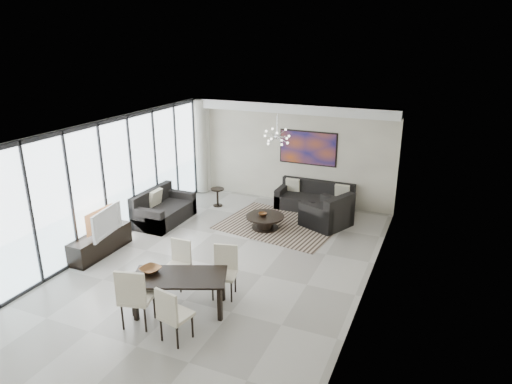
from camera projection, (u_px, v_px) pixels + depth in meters
The scene contains 20 objects.
room_shell at pixel (239, 206), 9.09m from camera, with size 6.00×9.00×2.90m.
window_wall at pixel (107, 185), 10.32m from camera, with size 0.37×8.95×2.90m.
soffit at pixel (290, 108), 12.56m from camera, with size 5.98×0.40×0.26m, color white.
painting at pixel (308, 148), 12.89m from camera, with size 1.68×0.04×0.98m, color #B04B18.
chandelier at pixel (277, 137), 11.02m from camera, with size 0.66×0.66×0.71m.
rug at pixel (279, 225), 11.85m from camera, with size 2.88×2.22×0.01m, color black.
coffee_table at pixel (265, 221), 11.59m from camera, with size 0.98×0.98×0.34m.
bowl_coffee at pixel (263, 214), 11.54m from camera, with size 0.22×0.22×0.07m, color brown.
sofa_main at pixel (315, 200), 12.85m from camera, with size 2.11×0.86×0.77m.
loveseat at pixel (163, 211), 11.99m from camera, with size 0.95×1.69×0.85m.
armchair at pixel (328, 215), 11.69m from camera, with size 1.35×1.37×0.89m.
side_table at pixel (218, 194), 13.06m from camera, with size 0.38×0.38×0.53m.
tv_console at pixel (100, 243), 10.23m from camera, with size 0.46×1.63×0.51m, color black.
television at pixel (103, 221), 9.97m from camera, with size 1.07×0.14×0.62m, color gray.
dining_table at pixel (180, 281), 8.01m from camera, with size 1.82×1.39×0.68m.
dining_chair_sw at pixel (134, 294), 7.50m from camera, with size 0.62×0.62×1.11m.
dining_chair_se at pixel (172, 312), 7.16m from camera, with size 0.52×0.52×0.97m.
dining_chair_nw at pixel (179, 260), 8.87m from camera, with size 0.44×0.44×0.93m.
dining_chair_ne at pixel (225, 267), 8.53m from camera, with size 0.55×0.55×0.98m.
bowl_dining at pixel (150, 270), 8.11m from camera, with size 0.36×0.36×0.09m, color brown.
Camera 1 is at (4.13, -7.67, 4.68)m, focal length 32.00 mm.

